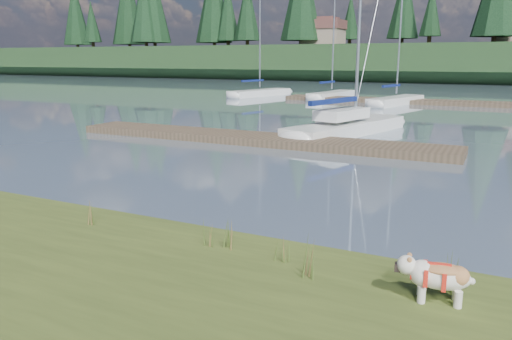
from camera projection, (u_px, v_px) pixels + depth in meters
The scene contains 20 objects.
ground at pixel (428, 104), 36.80m from camera, with size 200.00×200.00×0.00m, color slate.
ridge at pixel (470, 64), 73.86m from camera, with size 200.00×20.00×5.00m, color #1A3117.
bulldog at pixel (438, 275), 6.18m from camera, with size 0.94×0.47×0.56m.
sailboat_main at pixel (354, 124), 22.54m from camera, with size 3.92×8.70×12.35m.
dock_near at pixel (253, 138), 20.13m from camera, with size 16.00×2.00×0.30m, color #4C3D2C.
dock_far at pixel (458, 103), 35.90m from camera, with size 26.00×2.20×0.30m, color #4C3D2C.
sailboat_bg_0 at pixel (265, 92), 44.84m from camera, with size 3.55×7.93×11.33m.
sailboat_bg_1 at pixel (335, 94), 42.19m from camera, with size 2.37×7.41×10.95m.
sailboat_bg_2 at pixel (400, 100), 36.69m from camera, with size 3.28×7.38×10.98m.
weed_0 at pixel (208, 233), 8.00m from camera, with size 0.17×0.14×0.55m.
weed_1 at pixel (230, 234), 7.93m from camera, with size 0.17×0.14×0.59m.
weed_2 at pixel (312, 257), 6.83m from camera, with size 0.17×0.14×0.73m.
weed_3 at pixel (91, 214), 9.07m from camera, with size 0.17×0.14×0.50m.
weed_4 at pixel (282, 251), 7.45m from camera, with size 0.17×0.14×0.38m.
weed_5 at pixel (449, 273), 6.47m from camera, with size 0.17×0.14×0.59m.
mud_lip at pixel (188, 240), 9.15m from camera, with size 60.00×0.50×0.14m, color #33281C.
conifer_0 at pixel (145, 5), 90.15m from camera, with size 5.72×5.72×14.15m.
conifer_1 at pixel (228, 12), 87.47m from camera, with size 4.40×4.40×11.30m.
conifer_3 at pixel (404, 1), 75.28m from camera, with size 4.84×4.84×12.25m.
house_0 at pixel (323, 32), 79.69m from camera, with size 6.30×5.30×4.65m.
Camera 1 is at (4.95, -8.79, 3.33)m, focal length 35.00 mm.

